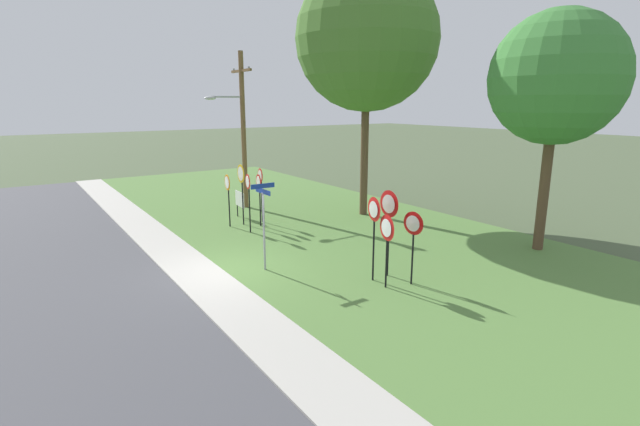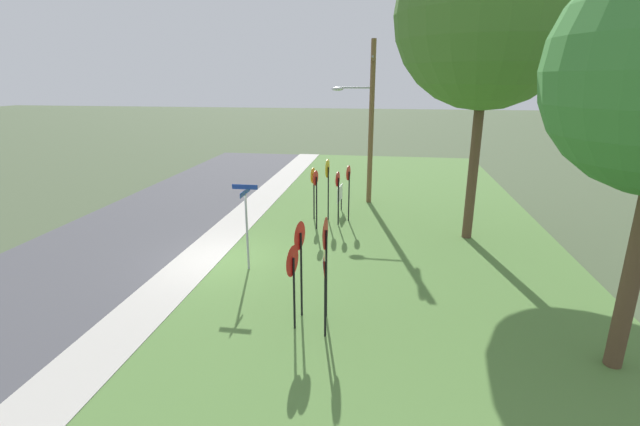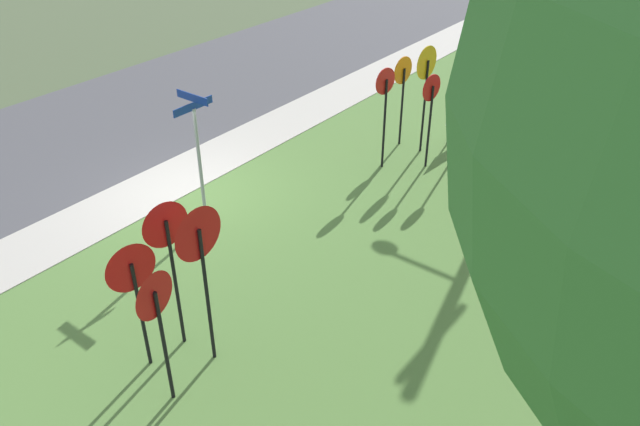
{
  "view_description": "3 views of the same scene",
  "coord_description": "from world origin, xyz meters",
  "px_view_note": "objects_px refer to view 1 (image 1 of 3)",
  "views": [
    {
      "loc": [
        13.29,
        -5.3,
        5.28
      ],
      "look_at": [
        0.35,
        3.47,
        1.56
      ],
      "focal_mm": 26.01,
      "sensor_mm": 36.0,
      "label": 1
    },
    {
      "loc": [
        13.4,
        5.47,
        5.99
      ],
      "look_at": [
        -0.94,
        3.28,
        1.57
      ],
      "focal_mm": 24.91,
      "sensor_mm": 36.0,
      "label": 2
    },
    {
      "loc": [
        7.83,
        9.7,
        7.14
      ],
      "look_at": [
        0.4,
        3.99,
        1.25
      ],
      "focal_mm": 35.33,
      "sensor_mm": 36.0,
      "label": 3
    }
  ],
  "objects_px": {
    "stop_sign_far_left": "(261,184)",
    "stop_sign_far_center": "(241,181)",
    "stop_sign_near_right": "(228,189)",
    "street_name_post": "(264,219)",
    "stop_sign_far_right": "(248,191)",
    "stop_sign_near_left": "(259,189)",
    "oak_tree_right": "(557,79)",
    "yield_sign_near_right": "(374,219)",
    "yield_sign_far_right": "(386,234)",
    "oak_tree_left": "(367,39)",
    "notice_board": "(240,201)",
    "yield_sign_far_left": "(413,231)",
    "yield_sign_near_left": "(389,212)",
    "utility_pole": "(241,125)"
  },
  "relations": [
    {
      "from": "yield_sign_near_right",
      "to": "oak_tree_left",
      "type": "bearing_deg",
      "value": 153.31
    },
    {
      "from": "stop_sign_near_right",
      "to": "yield_sign_near_left",
      "type": "relative_size",
      "value": 0.85
    },
    {
      "from": "utility_pole",
      "to": "oak_tree_left",
      "type": "xyz_separation_m",
      "value": [
        4.58,
        4.17,
        3.84
      ]
    },
    {
      "from": "stop_sign_near_left",
      "to": "yield_sign_near_left",
      "type": "height_order",
      "value": "yield_sign_near_left"
    },
    {
      "from": "street_name_post",
      "to": "utility_pole",
      "type": "height_order",
      "value": "utility_pole"
    },
    {
      "from": "stop_sign_far_left",
      "to": "utility_pole",
      "type": "relative_size",
      "value": 0.32
    },
    {
      "from": "stop_sign_near_left",
      "to": "stop_sign_far_center",
      "type": "xyz_separation_m",
      "value": [
        -0.64,
        -0.52,
        0.34
      ]
    },
    {
      "from": "stop_sign_far_center",
      "to": "stop_sign_far_right",
      "type": "distance_m",
      "value": 1.36
    },
    {
      "from": "yield_sign_near_left",
      "to": "oak_tree_left",
      "type": "relative_size",
      "value": 0.24
    },
    {
      "from": "stop_sign_near_left",
      "to": "stop_sign_far_right",
      "type": "height_order",
      "value": "stop_sign_far_right"
    },
    {
      "from": "oak_tree_left",
      "to": "oak_tree_right",
      "type": "bearing_deg",
      "value": 13.06
    },
    {
      "from": "stop_sign_far_right",
      "to": "stop_sign_far_left",
      "type": "bearing_deg",
      "value": 145.89
    },
    {
      "from": "stop_sign_near_right",
      "to": "street_name_post",
      "type": "bearing_deg",
      "value": -5.9
    },
    {
      "from": "notice_board",
      "to": "oak_tree_left",
      "type": "xyz_separation_m",
      "value": [
        2.58,
        5.26,
        7.17
      ]
    },
    {
      "from": "stop_sign_near_left",
      "to": "oak_tree_right",
      "type": "distance_m",
      "value": 11.97
    },
    {
      "from": "stop_sign_far_right",
      "to": "yield_sign_near_left",
      "type": "height_order",
      "value": "yield_sign_near_left"
    },
    {
      "from": "stop_sign_near_left",
      "to": "street_name_post",
      "type": "height_order",
      "value": "street_name_post"
    },
    {
      "from": "yield_sign_near_right",
      "to": "yield_sign_near_left",
      "type": "bearing_deg",
      "value": 105.26
    },
    {
      "from": "stop_sign_far_left",
      "to": "notice_board",
      "type": "xyz_separation_m",
      "value": [
        -1.22,
        -0.49,
        -0.91
      ]
    },
    {
      "from": "street_name_post",
      "to": "yield_sign_far_right",
      "type": "bearing_deg",
      "value": 33.5
    },
    {
      "from": "stop_sign_far_left",
      "to": "stop_sign_far_center",
      "type": "height_order",
      "value": "stop_sign_far_center"
    },
    {
      "from": "yield_sign_far_left",
      "to": "notice_board",
      "type": "height_order",
      "value": "yield_sign_far_left"
    },
    {
      "from": "street_name_post",
      "to": "oak_tree_right",
      "type": "relative_size",
      "value": 0.34
    },
    {
      "from": "stop_sign_far_left",
      "to": "oak_tree_right",
      "type": "relative_size",
      "value": 0.29
    },
    {
      "from": "stop_sign_near_right",
      "to": "stop_sign_far_center",
      "type": "height_order",
      "value": "stop_sign_far_center"
    },
    {
      "from": "stop_sign_near_left",
      "to": "stop_sign_near_right",
      "type": "bearing_deg",
      "value": -111.76
    },
    {
      "from": "yield_sign_far_right",
      "to": "stop_sign_far_right",
      "type": "bearing_deg",
      "value": -164.49
    },
    {
      "from": "stop_sign_near_right",
      "to": "yield_sign_far_left",
      "type": "height_order",
      "value": "stop_sign_near_right"
    },
    {
      "from": "stop_sign_near_left",
      "to": "yield_sign_near_right",
      "type": "bearing_deg",
      "value": 7.72
    },
    {
      "from": "stop_sign_near_right",
      "to": "stop_sign_far_center",
      "type": "xyz_separation_m",
      "value": [
        0.03,
        0.63,
        0.32
      ]
    },
    {
      "from": "stop_sign_far_center",
      "to": "notice_board",
      "type": "height_order",
      "value": "stop_sign_far_center"
    },
    {
      "from": "stop_sign_near_left",
      "to": "oak_tree_left",
      "type": "height_order",
      "value": "oak_tree_left"
    },
    {
      "from": "stop_sign_far_center",
      "to": "oak_tree_left",
      "type": "distance_m",
      "value": 8.42
    },
    {
      "from": "stop_sign_near_right",
      "to": "oak_tree_right",
      "type": "relative_size",
      "value": 0.27
    },
    {
      "from": "yield_sign_far_right",
      "to": "stop_sign_far_center",
      "type": "bearing_deg",
      "value": -167.12
    },
    {
      "from": "stop_sign_near_right",
      "to": "yield_sign_near_left",
      "type": "xyz_separation_m",
      "value": [
        8.24,
        1.68,
        0.39
      ]
    },
    {
      "from": "yield_sign_far_left",
      "to": "oak_tree_left",
      "type": "relative_size",
      "value": 0.2
    },
    {
      "from": "stop_sign_far_left",
      "to": "stop_sign_far_right",
      "type": "relative_size",
      "value": 1.0
    },
    {
      "from": "street_name_post",
      "to": "oak_tree_right",
      "type": "distance_m",
      "value": 10.94
    },
    {
      "from": "yield_sign_near_left",
      "to": "stop_sign_near_left",
      "type": "bearing_deg",
      "value": -174.53
    },
    {
      "from": "notice_board",
      "to": "stop_sign_near_left",
      "type": "bearing_deg",
      "value": 7.92
    },
    {
      "from": "stop_sign_far_right",
      "to": "yield_sign_far_right",
      "type": "xyz_separation_m",
      "value": [
        7.59,
        0.66,
        -0.12
      ]
    },
    {
      "from": "stop_sign_near_right",
      "to": "stop_sign_far_left",
      "type": "height_order",
      "value": "stop_sign_far_left"
    },
    {
      "from": "yield_sign_far_right",
      "to": "oak_tree_right",
      "type": "distance_m",
      "value": 8.41
    },
    {
      "from": "stop_sign_far_center",
      "to": "yield_sign_near_right",
      "type": "relative_size",
      "value": 1.04
    },
    {
      "from": "stop_sign_far_center",
      "to": "yield_sign_far_left",
      "type": "xyz_separation_m",
      "value": [
        9.14,
        1.16,
        -0.32
      ]
    },
    {
      "from": "stop_sign_near_left",
      "to": "street_name_post",
      "type": "relative_size",
      "value": 0.81
    },
    {
      "from": "stop_sign_near_right",
      "to": "street_name_post",
      "type": "distance_m",
      "value": 5.75
    },
    {
      "from": "stop_sign_far_left",
      "to": "stop_sign_far_center",
      "type": "distance_m",
      "value": 0.93
    },
    {
      "from": "stop_sign_near_left",
      "to": "notice_board",
      "type": "relative_size",
      "value": 1.82
    }
  ]
}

